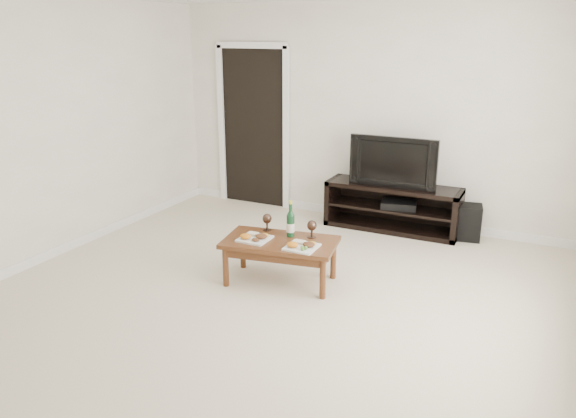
{
  "coord_description": "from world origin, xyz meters",
  "views": [
    {
      "loc": [
        2.12,
        -3.72,
        2.28
      ],
      "look_at": [
        -0.05,
        0.7,
        0.7
      ],
      "focal_mm": 35.0,
      "sensor_mm": 36.0,
      "label": 1
    }
  ],
  "objects_px": {
    "subwoofer": "(469,222)",
    "coffee_table": "(280,261)",
    "media_console": "(392,207)",
    "television": "(395,160)"
  },
  "relations": [
    {
      "from": "media_console",
      "to": "subwoofer",
      "type": "relative_size",
      "value": 3.92
    },
    {
      "from": "media_console",
      "to": "television",
      "type": "xyz_separation_m",
      "value": [
        -0.0,
        0.0,
        0.57
      ]
    },
    {
      "from": "media_console",
      "to": "coffee_table",
      "type": "distance_m",
      "value": 1.97
    },
    {
      "from": "subwoofer",
      "to": "coffee_table",
      "type": "bearing_deg",
      "value": -135.84
    },
    {
      "from": "television",
      "to": "coffee_table",
      "type": "bearing_deg",
      "value": -106.42
    },
    {
      "from": "television",
      "to": "subwoofer",
      "type": "distance_m",
      "value": 1.08
    },
    {
      "from": "media_console",
      "to": "television",
      "type": "bearing_deg",
      "value": 180.0
    },
    {
      "from": "media_console",
      "to": "subwoofer",
      "type": "height_order",
      "value": "media_console"
    },
    {
      "from": "subwoofer",
      "to": "coffee_table",
      "type": "xyz_separation_m",
      "value": [
        -1.4,
        -1.96,
        0.01
      ]
    },
    {
      "from": "media_console",
      "to": "subwoofer",
      "type": "distance_m",
      "value": 0.88
    }
  ]
}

